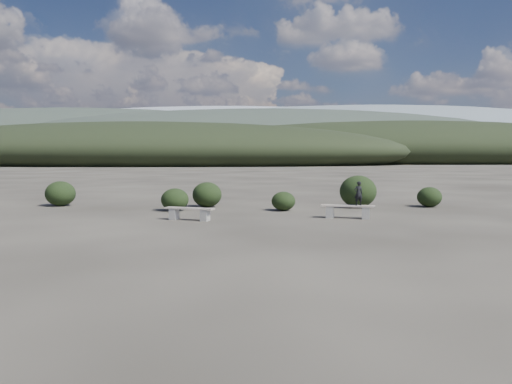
{
  "coord_description": "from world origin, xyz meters",
  "views": [
    {
      "loc": [
        -0.48,
        -11.69,
        2.27
      ],
      "look_at": [
        -0.63,
        3.5,
        1.1
      ],
      "focal_mm": 35.0,
      "sensor_mm": 36.0,
      "label": 1
    }
  ],
  "objects": [
    {
      "name": "shrub_a",
      "position": [
        -3.9,
        7.98,
        0.45
      ],
      "size": [
        1.1,
        1.1,
        0.9
      ],
      "primitive_type": "ellipsoid",
      "color": "black",
      "rests_on": "ground"
    },
    {
      "name": "shrub_d",
      "position": [
        3.63,
        9.37,
        0.68
      ],
      "size": [
        1.55,
        1.55,
        1.35
      ],
      "primitive_type": "ellipsoid",
      "color": "black",
      "rests_on": "ground"
    },
    {
      "name": "bench_right",
      "position": [
        2.57,
        5.73,
        0.28
      ],
      "size": [
        1.9,
        0.78,
        0.47
      ],
      "rotation": [
        0.0,
        0.0,
        -0.22
      ],
      "color": "slate",
      "rests_on": "ground"
    },
    {
      "name": "bench_left",
      "position": [
        -2.92,
        5.18,
        0.26
      ],
      "size": [
        1.76,
        0.84,
        0.43
      ],
      "rotation": [
        0.0,
        0.0,
        -0.29
      ],
      "color": "slate",
      "rests_on": "ground"
    },
    {
      "name": "shrub_c",
      "position": [
        0.42,
        8.1,
        0.38
      ],
      "size": [
        0.95,
        0.95,
        0.76
      ],
      "primitive_type": "ellipsoid",
      "color": "black",
      "rests_on": "ground"
    },
    {
      "name": "mountain_ridges",
      "position": [
        -7.48,
        339.06,
        10.84
      ],
      "size": [
        500.0,
        400.0,
        56.0
      ],
      "color": "black",
      "rests_on": "ground"
    },
    {
      "name": "ground",
      "position": [
        0.0,
        0.0,
        0.0
      ],
      "size": [
        1200.0,
        1200.0,
        0.0
      ],
      "primitive_type": "plane",
      "color": "#292520",
      "rests_on": "ground"
    },
    {
      "name": "shrub_b",
      "position": [
        -2.77,
        9.4,
        0.53
      ],
      "size": [
        1.24,
        1.24,
        1.07
      ],
      "primitive_type": "ellipsoid",
      "color": "black",
      "rests_on": "ground"
    },
    {
      "name": "shrub_e",
      "position": [
        6.71,
        9.53,
        0.43
      ],
      "size": [
        1.03,
        1.03,
        0.86
      ],
      "primitive_type": "ellipsoid",
      "color": "black",
      "rests_on": "ground"
    },
    {
      "name": "shrub_f",
      "position": [
        -9.2,
        9.81,
        0.54
      ],
      "size": [
        1.28,
        1.28,
        1.08
      ],
      "primitive_type": "ellipsoid",
      "color": "black",
      "rests_on": "ground"
    },
    {
      "name": "seated_person",
      "position": [
        2.92,
        5.66,
        0.89
      ],
      "size": [
        0.35,
        0.27,
        0.85
      ],
      "primitive_type": "imported",
      "rotation": [
        0.0,
        0.0,
        3.37
      ],
      "color": "black",
      "rests_on": "bench_right"
    }
  ]
}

